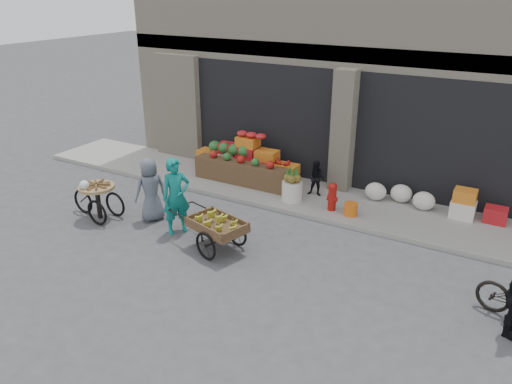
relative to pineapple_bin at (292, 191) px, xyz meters
The scene contains 13 objects.
ground 3.70m from the pineapple_bin, 78.23° to the right, with size 80.00×80.00×0.00m, color #424244.
sidewalk 0.95m from the pineapple_bin, 33.69° to the left, with size 18.00×2.20×0.12m, color gray.
building 5.41m from the pineapple_bin, 80.40° to the left, with size 14.00×6.45×7.00m.
fruit_display 1.92m from the pineapple_bin, 155.76° to the left, with size 3.10×1.12×1.24m.
pineapple_bin is the anchor object (origin of this frame).
fire_hydrant 1.11m from the pineapple_bin, ahead, with size 0.22×0.22×0.71m.
orange_bucket 1.61m from the pineapple_bin, ahead, with size 0.32×0.32×0.30m, color orange.
right_bay_goods 3.54m from the pineapple_bin, 18.10° to the left, with size 3.35×0.60×0.70m.
seated_person 0.75m from the pineapple_bin, 56.31° to the left, with size 0.45×0.35×0.93m, color black.
banana_cart 2.93m from the pineapple_bin, 97.15° to the right, with size 2.19×1.32×0.86m.
vendor_woman 3.13m from the pineapple_bin, 120.58° to the right, with size 0.64×0.42×1.75m, color #0F746D.
tricycle_cart 4.75m from the pineapple_bin, 140.50° to the right, with size 1.43×0.87×0.95m.
vendor_grey 3.52m from the pineapple_bin, 135.78° to the right, with size 0.75×0.49×1.54m, color slate.
Camera 1 is at (4.27, -6.95, 5.22)m, focal length 35.00 mm.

